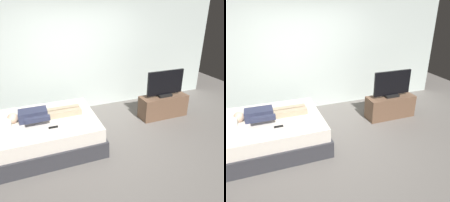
{
  "view_description": "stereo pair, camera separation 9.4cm",
  "coord_description": "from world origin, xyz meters",
  "views": [
    {
      "loc": [
        -1.15,
        -3.24,
        2.42
      ],
      "look_at": [
        0.3,
        0.43,
        0.69
      ],
      "focal_mm": 35.8,
      "sensor_mm": 36.0,
      "label": 1
    },
    {
      "loc": [
        -1.07,
        -3.27,
        2.42
      ],
      "look_at": [
        0.3,
        0.43,
        0.69
      ],
      "focal_mm": 35.8,
      "sensor_mm": 36.0,
      "label": 2
    }
  ],
  "objects": [
    {
      "name": "tv_stand",
      "position": [
        1.65,
        0.66,
        0.25
      ],
      "size": [
        1.1,
        0.4,
        0.5
      ],
      "primitive_type": "cube",
      "color": "brown",
      "rests_on": "ground"
    },
    {
      "name": "ground_plane",
      "position": [
        0.0,
        0.0,
        0.0
      ],
      "size": [
        10.0,
        10.0,
        0.0
      ],
      "primitive_type": "plane",
      "color": "slate"
    },
    {
      "name": "back_wall",
      "position": [
        0.4,
        1.83,
        1.4
      ],
      "size": [
        6.4,
        0.1,
        2.8
      ],
      "primitive_type": "cube",
      "color": "silver",
      "rests_on": "ground"
    },
    {
      "name": "tv",
      "position": [
        1.65,
        0.66,
        0.78
      ],
      "size": [
        0.88,
        0.2,
        0.59
      ],
      "color": "black",
      "rests_on": "tv_stand"
    },
    {
      "name": "bed",
      "position": [
        -1.06,
        0.43,
        0.26
      ],
      "size": [
        2.02,
        1.52,
        0.54
      ],
      "color": "#333338",
      "rests_on": "ground"
    },
    {
      "name": "remote",
      "position": [
        -0.88,
        0.08,
        0.55
      ],
      "size": [
        0.15,
        0.04,
        0.02
      ],
      "primitive_type": "cube",
      "color": "black",
      "rests_on": "bed"
    },
    {
      "name": "person",
      "position": [
        -1.03,
        0.49,
        0.62
      ],
      "size": [
        1.26,
        0.46,
        0.18
      ],
      "color": "#2D334C",
      "rests_on": "bed"
    }
  ]
}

